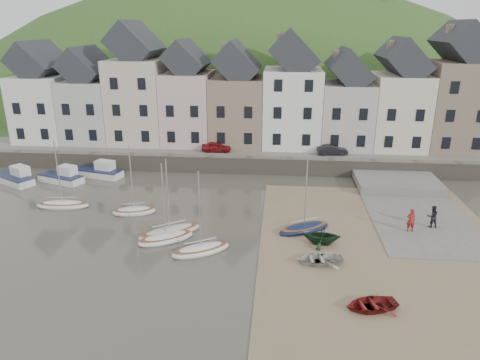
# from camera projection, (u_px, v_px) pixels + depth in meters

# --- Properties ---
(ground) EXTENTS (160.00, 160.00, 0.00)m
(ground) POSITION_uv_depth(u_px,v_px,m) (233.00, 245.00, 32.55)
(ground) COLOR #4C473B
(ground) RESTS_ON ground
(quay_land) EXTENTS (90.00, 30.00, 1.50)m
(quay_land) POSITION_uv_depth(u_px,v_px,m) (257.00, 134.00, 62.37)
(quay_land) COLOR #335522
(quay_land) RESTS_ON ground
(quay_street) EXTENTS (70.00, 7.00, 0.10)m
(quay_street) POSITION_uv_depth(u_px,v_px,m) (251.00, 151.00, 51.30)
(quay_street) COLOR slate
(quay_street) RESTS_ON quay_land
(seawall) EXTENTS (70.00, 1.20, 1.80)m
(seawall) POSITION_uv_depth(u_px,v_px,m) (249.00, 165.00, 48.23)
(seawall) COLOR slate
(seawall) RESTS_ON ground
(beach) EXTENTS (18.00, 26.00, 0.06)m
(beach) POSITION_uv_depth(u_px,v_px,m) (386.00, 252.00, 31.59)
(beach) COLOR #7E6C4C
(beach) RESTS_ON ground
(slipway) EXTENTS (8.00, 18.00, 0.12)m
(slipway) POSITION_uv_depth(u_px,v_px,m) (413.00, 209.00, 38.76)
(slipway) COLOR slate
(slipway) RESTS_ON ground
(hillside) EXTENTS (134.40, 84.00, 84.00)m
(hillside) POSITION_uv_depth(u_px,v_px,m) (240.00, 189.00, 95.31)
(hillside) COLOR #335522
(hillside) RESTS_ON ground
(townhouse_terrace) EXTENTS (61.05, 8.00, 13.93)m
(townhouse_terrace) POSITION_uv_depth(u_px,v_px,m) (269.00, 96.00, 52.53)
(townhouse_terrace) COLOR white
(townhouse_terrace) RESTS_ON quay_land
(sailboat_0) EXTENTS (4.76, 1.90, 6.32)m
(sailboat_0) POSITION_uv_depth(u_px,v_px,m) (63.00, 205.00, 39.25)
(sailboat_0) COLOR white
(sailboat_0) RESTS_ON ground
(sailboat_1) EXTENTS (3.88, 2.40, 6.32)m
(sailboat_1) POSITION_uv_depth(u_px,v_px,m) (134.00, 211.00, 37.91)
(sailboat_1) COLOR white
(sailboat_1) RESTS_ON ground
(sailboat_2) EXTENTS (4.98, 4.10, 6.32)m
(sailboat_2) POSITION_uv_depth(u_px,v_px,m) (170.00, 232.00, 34.13)
(sailboat_2) COLOR beige
(sailboat_2) RESTS_ON ground
(sailboat_3) EXTENTS (4.40, 3.54, 6.32)m
(sailboat_3) POSITION_uv_depth(u_px,v_px,m) (166.00, 238.00, 33.09)
(sailboat_3) COLOR white
(sailboat_3) RESTS_ON ground
(sailboat_4) EXTENTS (4.46, 3.45, 6.32)m
(sailboat_4) POSITION_uv_depth(u_px,v_px,m) (201.00, 249.00, 31.39)
(sailboat_4) COLOR white
(sailboat_4) RESTS_ON ground
(sailboat_5) EXTENTS (4.59, 3.54, 6.32)m
(sailboat_5) POSITION_uv_depth(u_px,v_px,m) (304.00, 228.00, 34.71)
(sailboat_5) COLOR #131D3D
(sailboat_5) RESTS_ON ground
(motorboat_0) EXTENTS (5.10, 3.27, 1.70)m
(motorboat_0) POSITION_uv_depth(u_px,v_px,m) (63.00, 177.00, 45.50)
(motorboat_0) COLOR white
(motorboat_0) RESTS_ON ground
(motorboat_1) EXTENTS (5.46, 4.07, 1.70)m
(motorboat_1) POSITION_uv_depth(u_px,v_px,m) (15.00, 177.00, 45.32)
(motorboat_1) COLOR white
(motorboat_1) RESTS_ON ground
(motorboat_2) EXTENTS (5.65, 2.99, 1.70)m
(motorboat_2) POSITION_uv_depth(u_px,v_px,m) (100.00, 171.00, 47.21)
(motorboat_2) COLOR white
(motorboat_2) RESTS_ON ground
(rowboat_white) EXTENTS (3.44, 2.69, 0.65)m
(rowboat_white) POSITION_uv_depth(u_px,v_px,m) (319.00, 259.00, 29.90)
(rowboat_white) COLOR beige
(rowboat_white) RESTS_ON beach
(rowboat_green) EXTENTS (2.80, 2.45, 1.42)m
(rowboat_green) POSITION_uv_depth(u_px,v_px,m) (322.00, 235.00, 32.40)
(rowboat_green) COLOR #17331D
(rowboat_green) RESTS_ON beach
(rowboat_red) EXTENTS (3.50, 2.89, 0.63)m
(rowboat_red) POSITION_uv_depth(u_px,v_px,m) (371.00, 304.00, 25.07)
(rowboat_red) COLOR maroon
(rowboat_red) RESTS_ON beach
(person_red) EXTENTS (0.72, 0.51, 1.88)m
(person_red) POSITION_uv_depth(u_px,v_px,m) (411.00, 220.00, 34.20)
(person_red) COLOR maroon
(person_red) RESTS_ON slipway
(person_dark) EXTENTS (0.96, 0.79, 1.81)m
(person_dark) POSITION_uv_depth(u_px,v_px,m) (432.00, 216.00, 34.96)
(person_dark) COLOR black
(person_dark) RESTS_ON slipway
(car_left) EXTENTS (3.34, 1.40, 1.13)m
(car_left) POSITION_uv_depth(u_px,v_px,m) (216.00, 147.00, 50.50)
(car_left) COLOR maroon
(car_left) RESTS_ON quay_street
(car_right) EXTENTS (3.48, 1.57, 1.11)m
(car_right) POSITION_uv_depth(u_px,v_px,m) (332.00, 150.00, 49.38)
(car_right) COLOR black
(car_right) RESTS_ON quay_street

